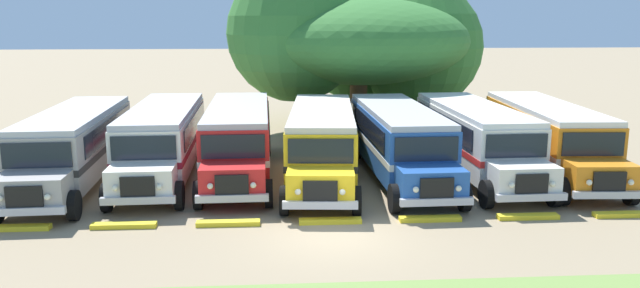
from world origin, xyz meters
TOP-DOWN VIEW (x-y plane):
  - ground_plane at (0.00, 0.00)m, footprint 220.00×220.00m
  - parked_bus_slot_0 at (-9.60, 6.83)m, footprint 3.02×10.88m
  - parked_bus_slot_1 at (-6.34, 7.77)m, footprint 2.93×10.87m
  - parked_bus_slot_2 at (-3.26, 7.80)m, footprint 2.85×10.86m
  - parked_bus_slot_3 at (0.14, 6.84)m, footprint 3.43×10.95m
  - parked_bus_slot_4 at (3.29, 6.95)m, footprint 2.93×10.87m
  - parked_bus_slot_5 at (6.55, 7.25)m, footprint 2.91×10.87m
  - parked_bus_slot_6 at (9.69, 7.35)m, footprint 3.16×10.90m
  - curb_wheelstop_0 at (-9.70, 1.12)m, footprint 2.00×0.36m
  - curb_wheelstop_1 at (-6.47, 1.12)m, footprint 2.00×0.36m
  - curb_wheelstop_2 at (-3.23, 1.12)m, footprint 2.00×0.36m
  - curb_wheelstop_3 at (0.00, 1.12)m, footprint 2.00×0.36m
  - curb_wheelstop_4 at (3.23, 1.12)m, footprint 2.00×0.36m
  - curb_wheelstop_5 at (6.47, 1.12)m, footprint 2.00×0.36m
  - curb_wheelstop_6 at (9.70, 1.12)m, footprint 2.00×0.36m
  - broad_shade_tree at (3.13, 18.47)m, footprint 14.97×13.13m

SIDE VIEW (x-z plane):
  - ground_plane at x=0.00m, z-range 0.00..0.00m
  - curb_wheelstop_0 at x=-9.70m, z-range 0.00..0.15m
  - curb_wheelstop_1 at x=-6.47m, z-range 0.00..0.15m
  - curb_wheelstop_2 at x=-3.23m, z-range 0.00..0.15m
  - curb_wheelstop_3 at x=0.00m, z-range 0.00..0.15m
  - curb_wheelstop_4 at x=3.23m, z-range 0.00..0.15m
  - curb_wheelstop_5 at x=6.47m, z-range 0.00..0.15m
  - curb_wheelstop_6 at x=9.70m, z-range 0.00..0.15m
  - parked_bus_slot_0 at x=-9.60m, z-range 0.17..2.99m
  - parked_bus_slot_1 at x=-6.34m, z-range 0.17..2.99m
  - parked_bus_slot_2 at x=-3.26m, z-range 0.17..2.99m
  - parked_bus_slot_3 at x=0.14m, z-range 0.17..2.99m
  - parked_bus_slot_4 at x=3.29m, z-range 0.17..2.99m
  - parked_bus_slot_5 at x=6.55m, z-range 0.17..2.99m
  - parked_bus_slot_6 at x=9.69m, z-range 0.17..2.99m
  - broad_shade_tree at x=3.13m, z-range 0.44..9.68m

